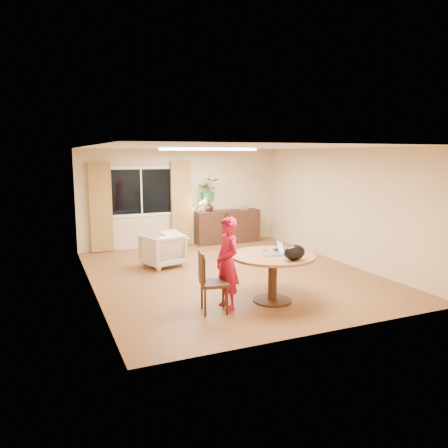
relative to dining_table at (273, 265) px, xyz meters
name	(u,v)px	position (x,y,z in m)	size (l,w,h in m)	color
floor	(231,274)	(0.04, 1.81, -0.63)	(6.50, 6.50, 0.00)	brown
ceiling	(231,147)	(0.04, 1.81, 1.97)	(6.50, 6.50, 0.00)	white
wall_back	(182,197)	(0.04, 5.06, 0.67)	(5.50, 5.50, 0.00)	tan
wall_left	(90,220)	(-2.71, 1.81, 0.67)	(6.50, 6.50, 0.00)	tan
wall_right	(341,206)	(2.79, 1.81, 0.67)	(6.50, 6.50, 0.00)	tan
window	(141,191)	(-1.06, 5.04, 0.87)	(1.70, 0.03, 1.30)	white
curtain_left	(101,207)	(-2.11, 4.97, 0.51)	(0.55, 0.08, 2.25)	olive
curtain_right	(181,204)	(-0.01, 4.97, 0.51)	(0.55, 0.08, 2.25)	olive
ceiling_panel	(209,149)	(0.04, 3.01, 1.93)	(2.20, 0.35, 0.05)	white
dining_table	(273,265)	(0.00, 0.00, 0.00)	(1.42, 1.42, 0.81)	brown
dining_chair	(214,282)	(-1.09, -0.08, -0.15)	(0.47, 0.43, 0.98)	black
child	(227,263)	(-0.82, 0.01, 0.11)	(0.35, 0.54, 1.48)	red
laptop	(273,248)	(-0.03, -0.04, 0.29)	(0.34, 0.23, 0.23)	#B7B7BC
tumbler	(265,248)	(0.02, 0.32, 0.23)	(0.07, 0.07, 0.11)	white
wine_glass	(291,245)	(0.44, 0.16, 0.26)	(0.07, 0.07, 0.19)	white
pot_lid	(280,249)	(0.27, 0.24, 0.19)	(0.23, 0.23, 0.04)	white
handbag	(295,252)	(0.12, -0.47, 0.30)	(0.37, 0.22, 0.25)	black
armchair	(162,250)	(-1.09, 3.00, -0.27)	(0.78, 0.81, 0.73)	#C1AD99
throw	(174,232)	(-0.81, 3.00, 0.12)	(0.45, 0.55, 0.03)	beige
sideboard	(227,227)	(1.28, 4.82, -0.18)	(1.83, 0.45, 0.91)	black
vase	(209,207)	(0.73, 4.82, 0.40)	(0.24, 0.24, 0.25)	black
bouquet	(208,190)	(0.71, 4.82, 0.86)	(0.59, 0.51, 0.66)	#306526
book_stack	(244,208)	(1.79, 4.82, 0.32)	(0.22, 0.16, 0.09)	brown
desk_lamp	(200,206)	(0.46, 4.77, 0.45)	(0.14, 0.14, 0.33)	black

